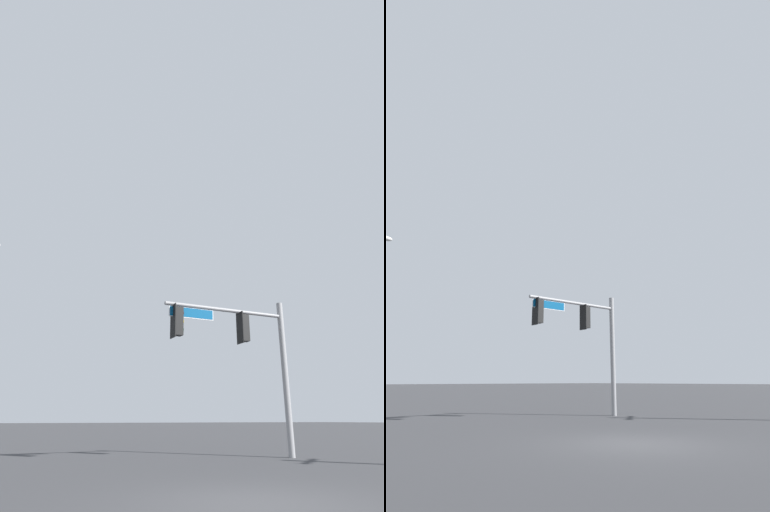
# 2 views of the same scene
# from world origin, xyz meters

# --- Properties ---
(ground_plane) EXTENTS (400.00, 400.00, 0.00)m
(ground_plane) POSITION_xyz_m (0.00, 0.00, 0.00)
(ground_plane) COLOR #38383A
(signal_pole_near) EXTENTS (5.51, 0.72, 6.14)m
(signal_pole_near) POSITION_xyz_m (-4.97, -6.93, 4.16)
(signal_pole_near) COLOR gray
(signal_pole_near) RESTS_ON ground_plane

